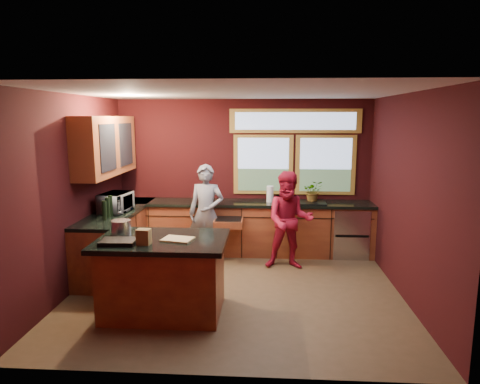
# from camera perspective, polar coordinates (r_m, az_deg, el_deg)

# --- Properties ---
(floor) EXTENTS (4.50, 4.50, 0.00)m
(floor) POSITION_cam_1_polar(r_m,az_deg,el_deg) (6.12, -0.57, -13.00)
(floor) COLOR brown
(floor) RESTS_ON ground
(room_shell) EXTENTS (4.52, 4.02, 2.71)m
(room_shell) POSITION_cam_1_polar(r_m,az_deg,el_deg) (6.06, -6.03, 4.33)
(room_shell) COLOR black
(room_shell) RESTS_ON ground
(back_counter) EXTENTS (4.50, 0.64, 0.93)m
(back_counter) POSITION_cam_1_polar(r_m,az_deg,el_deg) (7.57, 1.87, -4.76)
(back_counter) COLOR #5C2215
(back_counter) RESTS_ON floor
(left_counter) EXTENTS (0.64, 2.30, 0.93)m
(left_counter) POSITION_cam_1_polar(r_m,az_deg,el_deg) (7.15, -15.93, -6.02)
(left_counter) COLOR #5C2215
(left_counter) RESTS_ON floor
(island) EXTENTS (1.55, 1.05, 0.95)m
(island) POSITION_cam_1_polar(r_m,az_deg,el_deg) (5.40, -10.18, -10.88)
(island) COLOR #5C2215
(island) RESTS_ON floor
(person_grey) EXTENTS (0.64, 0.46, 1.63)m
(person_grey) POSITION_cam_1_polar(r_m,az_deg,el_deg) (7.12, -4.51, -2.85)
(person_grey) COLOR slate
(person_grey) RESTS_ON floor
(person_red) EXTENTS (0.77, 0.61, 1.56)m
(person_red) POSITION_cam_1_polar(r_m,az_deg,el_deg) (6.79, 6.60, -3.80)
(person_red) COLOR #A31329
(person_red) RESTS_ON floor
(microwave) EXTENTS (0.44, 0.59, 0.30)m
(microwave) POSITION_cam_1_polar(r_m,az_deg,el_deg) (6.90, -16.23, -1.35)
(microwave) COLOR #999999
(microwave) RESTS_ON left_counter
(potted_plant) EXTENTS (0.34, 0.29, 0.38)m
(potted_plant) POSITION_cam_1_polar(r_m,az_deg,el_deg) (7.52, 9.74, 0.10)
(potted_plant) COLOR #999999
(potted_plant) RESTS_ON back_counter
(paper_towel) EXTENTS (0.12, 0.12, 0.28)m
(paper_towel) POSITION_cam_1_polar(r_m,az_deg,el_deg) (7.44, 4.02, -0.27)
(paper_towel) COLOR white
(paper_towel) RESTS_ON back_counter
(cutting_board) EXTENTS (0.40, 0.32, 0.02)m
(cutting_board) POSITION_cam_1_polar(r_m,az_deg,el_deg) (5.16, -8.31, -6.24)
(cutting_board) COLOR tan
(cutting_board) RESTS_ON island
(stock_pot) EXTENTS (0.24, 0.24, 0.18)m
(stock_pot) POSITION_cam_1_polar(r_m,az_deg,el_deg) (5.53, -15.56, -4.57)
(stock_pot) COLOR silver
(stock_pot) RESTS_ON island
(paper_bag) EXTENTS (0.16, 0.13, 0.18)m
(paper_bag) POSITION_cam_1_polar(r_m,az_deg,el_deg) (5.04, -12.72, -5.85)
(paper_bag) COLOR brown
(paper_bag) RESTS_ON island
(black_tray) EXTENTS (0.41, 0.30, 0.05)m
(black_tray) POSITION_cam_1_polar(r_m,az_deg,el_deg) (5.15, -15.91, -6.40)
(black_tray) COLOR black
(black_tray) RESTS_ON island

